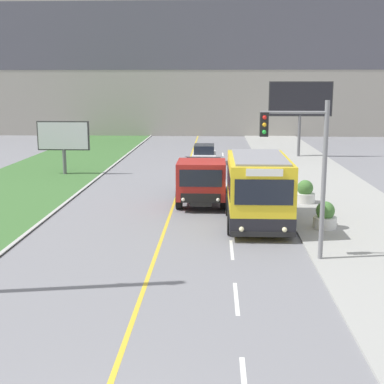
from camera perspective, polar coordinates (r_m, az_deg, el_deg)
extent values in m
cube|color=silver|center=(15.69, 4.75, -11.21)|extent=(0.12, 2.40, 0.01)
cube|color=silver|center=(20.01, 4.26, -6.14)|extent=(0.12, 2.40, 0.01)
cube|color=silver|center=(24.43, 3.95, -2.89)|extent=(0.12, 2.40, 0.01)
cube|color=silver|center=(28.91, 3.74, -0.64)|extent=(0.12, 2.40, 0.01)
cube|color=silver|center=(33.42, 3.59, 1.00)|extent=(0.12, 2.40, 0.01)
cube|color=silver|center=(37.96, 3.47, 2.25)|extent=(0.12, 2.40, 0.01)
cube|color=silver|center=(42.50, 3.38, 3.24)|extent=(0.12, 2.40, 0.01)
cube|color=silver|center=(47.06, 3.30, 4.03)|extent=(0.12, 2.40, 0.01)
cube|color=gray|center=(67.59, 0.77, 15.61)|extent=(80.00, 8.00, 21.98)
cube|color=#4C4C56|center=(63.63, 0.66, 16.37)|extent=(80.00, 0.04, 7.69)
cube|color=yellow|center=(23.15, 7.06, 0.34)|extent=(2.52, 5.50, 2.68)
cube|color=black|center=(23.36, 7.00, -2.05)|extent=(2.54, 5.52, 0.70)
cube|color=black|center=(23.08, 7.09, 1.32)|extent=(2.55, 5.06, 0.94)
cube|color=gray|center=(22.93, 7.15, 3.73)|extent=(2.15, 4.95, 0.08)
cube|color=black|center=(20.36, 7.68, -0.04)|extent=(2.22, 0.04, 0.99)
cube|color=black|center=(20.74, 7.57, -4.50)|extent=(2.47, 0.06, 0.20)
sphere|color=#F4EAB2|center=(20.62, 5.31, -3.97)|extent=(0.20, 0.20, 0.20)
sphere|color=#F4EAB2|center=(20.77, 9.84, -3.98)|extent=(0.20, 0.20, 0.20)
cube|color=white|center=(20.23, 7.74, 2.07)|extent=(1.39, 0.04, 0.28)
cylinder|color=black|center=(21.83, 4.16, -3.28)|extent=(0.28, 1.00, 1.00)
cylinder|color=black|center=(22.03, 10.41, -3.31)|extent=(0.28, 1.00, 1.00)
cylinder|color=black|center=(25.04, 3.96, -1.37)|extent=(0.28, 1.00, 1.00)
cylinder|color=black|center=(25.21, 9.41, -1.41)|extent=(0.28, 1.00, 1.00)
cube|color=black|center=(28.53, 1.12, 0.13)|extent=(1.06, 6.71, 0.20)
cube|color=#AD231E|center=(26.27, 1.01, 1.36)|extent=(2.35, 2.48, 1.79)
cube|color=black|center=(24.99, 0.93, 1.47)|extent=(2.00, 0.04, 0.81)
cube|color=black|center=(25.16, 0.92, -0.66)|extent=(1.88, 0.06, 0.44)
sphere|color=silver|center=(25.20, -0.95, -0.80)|extent=(0.18, 0.18, 0.18)
sphere|color=silver|center=(25.15, 2.80, -0.84)|extent=(0.18, 0.18, 0.18)
cube|color=slate|center=(29.84, 1.18, 0.94)|extent=(2.24, 3.98, 0.12)
cube|color=slate|center=(29.79, -0.85, 2.07)|extent=(0.12, 3.98, 1.30)
cube|color=slate|center=(29.74, 3.23, 2.04)|extent=(0.12, 3.98, 1.30)
cube|color=slate|center=(27.84, 1.09, 1.41)|extent=(2.24, 0.12, 1.30)
cube|color=slate|center=(31.65, 1.27, 2.62)|extent=(2.24, 0.12, 1.30)
cube|color=slate|center=(27.72, 1.10, 2.98)|extent=(2.24, 0.12, 0.24)
cylinder|color=black|center=(26.26, -1.38, -0.70)|extent=(0.30, 1.04, 1.04)
cylinder|color=black|center=(26.20, 3.35, -0.74)|extent=(0.30, 1.04, 1.04)
cylinder|color=black|center=(30.10, -0.87, 0.87)|extent=(0.30, 1.04, 1.04)
cylinder|color=black|center=(30.05, 3.26, 0.83)|extent=(0.30, 1.04, 1.04)
cube|color=silver|center=(41.48, 1.30, 3.74)|extent=(1.80, 4.30, 0.61)
cube|color=black|center=(41.51, 1.31, 4.62)|extent=(1.53, 2.36, 0.65)
cylinder|color=black|center=(40.26, 0.11, 3.24)|extent=(0.18, 0.62, 0.62)
cylinder|color=black|center=(40.22, 2.42, 3.23)|extent=(0.18, 0.62, 0.62)
cylinder|color=black|center=(42.81, 0.26, 3.73)|extent=(0.18, 0.62, 0.62)
cylinder|color=black|center=(42.78, 2.43, 3.72)|extent=(0.18, 0.62, 0.62)
cylinder|color=slate|center=(18.61, 13.87, 0.96)|extent=(0.16, 0.16, 5.52)
cylinder|color=slate|center=(18.15, 10.78, 8.34)|extent=(2.20, 0.10, 0.10)
cube|color=black|center=(18.07, 7.70, 7.15)|extent=(0.28, 0.24, 0.80)
sphere|color=red|center=(17.92, 7.75, 7.89)|extent=(0.14, 0.14, 0.14)
sphere|color=orange|center=(17.94, 7.73, 7.12)|extent=(0.14, 0.14, 0.14)
sphere|color=green|center=(17.96, 7.71, 6.36)|extent=(0.14, 0.14, 0.14)
cylinder|color=#59595B|center=(45.92, 11.35, 5.85)|extent=(0.24, 0.24, 3.51)
cube|color=#333333|center=(45.74, 11.50, 9.71)|extent=(5.25, 0.20, 2.85)
cube|color=black|center=(45.63, 11.52, 9.70)|extent=(5.09, 0.02, 2.69)
cylinder|color=#59595B|center=(37.38, -13.44, 3.16)|extent=(0.24, 0.24, 1.74)
cube|color=#333333|center=(37.18, -13.57, 5.86)|extent=(3.52, 0.20, 1.96)
cube|color=silver|center=(37.07, -13.61, 5.85)|extent=(3.36, 0.02, 1.80)
cylinder|color=silver|center=(23.21, 13.98, -3.17)|extent=(0.98, 0.98, 0.48)
sphere|color=#477A38|center=(23.09, 14.04, -1.94)|extent=(0.78, 0.78, 0.78)
cylinder|color=silver|center=(27.98, 11.93, -0.61)|extent=(1.02, 1.02, 0.48)
sphere|color=#477A38|center=(27.88, 11.98, 0.43)|extent=(0.81, 0.81, 0.81)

